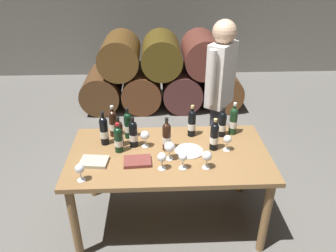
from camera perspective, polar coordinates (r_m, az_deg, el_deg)
ground_plane at (r=3.28m, az=0.16°, el=-15.81°), size 14.00×14.00×0.00m
cellar_back_wall at (r=6.59m, az=-1.60°, el=21.02°), size 10.00×0.24×2.80m
barrel_stack at (r=5.24m, az=-1.14°, el=9.14°), size 2.49×0.90×1.15m
dining_table at (r=2.85m, az=0.17°, el=-6.21°), size 1.70×0.90×0.76m
wine_bottle_0 at (r=2.81m, az=8.06°, el=-1.77°), size 0.07×0.07×0.29m
wine_bottle_1 at (r=2.86m, az=-8.54°, el=-1.26°), size 0.07×0.07×0.28m
wine_bottle_2 at (r=2.90m, az=-11.08°, el=-0.75°), size 0.07×0.07×0.32m
wine_bottle_3 at (r=3.07m, az=11.30°, el=0.94°), size 0.07×0.07×0.31m
wine_bottle_4 at (r=2.77m, az=-0.24°, el=-1.78°), size 0.07×0.07×0.30m
wine_bottle_5 at (r=2.78m, az=-8.61°, el=-2.28°), size 0.07×0.07×0.27m
wine_bottle_6 at (r=3.02m, az=-9.54°, el=0.52°), size 0.07×0.07×0.30m
wine_bottle_7 at (r=2.84m, az=-6.05°, el=-1.34°), size 0.07×0.07×0.28m
wine_bottle_8 at (r=2.99m, az=4.16°, el=0.56°), size 0.07×0.07×0.30m
wine_bottle_9 at (r=2.97m, az=-6.97°, el=0.19°), size 0.07×0.07×0.29m
wine_bottle_10 at (r=3.02m, az=9.41°, el=0.39°), size 0.07×0.07×0.28m
wine_glass_0 at (r=2.82m, az=10.31°, el=-2.39°), size 0.07×0.07×0.14m
wine_glass_1 at (r=2.66m, az=0.25°, el=-3.74°), size 0.09×0.09×0.16m
wine_glass_2 at (r=2.51m, az=-15.10°, el=-7.27°), size 0.07×0.07×0.15m
wine_glass_3 at (r=2.57m, az=6.77°, el=-5.27°), size 0.08×0.08×0.15m
wine_glass_4 at (r=2.56m, az=2.62°, el=-5.53°), size 0.07×0.07×0.14m
wine_glass_5 at (r=2.83m, az=-4.04°, el=-1.71°), size 0.08×0.08×0.15m
wine_glass_6 at (r=2.55m, az=-1.07°, el=-5.55°), size 0.07×0.07×0.15m
tasting_notebook at (r=2.73m, az=-12.75°, el=-6.08°), size 0.24×0.18×0.03m
leather_ledger at (r=2.68m, az=-5.34°, el=-6.14°), size 0.23×0.17×0.03m
serving_plate at (r=2.81m, az=3.67°, el=-4.40°), size 0.24×0.24×0.01m
sommelier_presenting at (r=3.39m, az=9.03°, el=6.68°), size 0.33×0.41×1.72m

